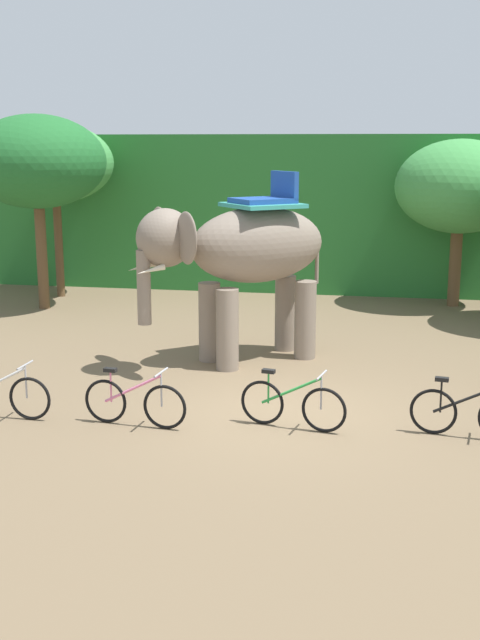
# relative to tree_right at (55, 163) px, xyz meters

# --- Properties ---
(ground_plane) EXTENTS (80.00, 80.00, 0.00)m
(ground_plane) POSITION_rel_tree_right_xyz_m (7.57, -8.96, -3.77)
(ground_plane) COLOR brown
(foliage_hedge) EXTENTS (36.00, 6.00, 4.57)m
(foliage_hedge) POSITION_rel_tree_right_xyz_m (7.57, 4.51, -1.48)
(foliage_hedge) COLOR #28702D
(foliage_hedge) RESTS_ON ground
(tree_right) EXTENTS (3.27, 3.27, 4.89)m
(tree_right) POSITION_rel_tree_right_xyz_m (0.00, 0.00, 0.00)
(tree_right) COLOR brown
(tree_right) RESTS_ON ground
(tree_far_right) EXTENTS (3.56, 3.56, 5.06)m
(tree_far_right) POSITION_rel_tree_right_xyz_m (0.25, -1.72, 0.07)
(tree_far_right) COLOR brown
(tree_far_right) RESTS_ON ground
(tree_center_right) EXTENTS (3.39, 3.39, 4.44)m
(tree_center_right) POSITION_rel_tree_right_xyz_m (11.04, 0.60, -0.58)
(tree_center_right) COLOR brown
(tree_center_right) RESTS_ON ground
(elephant) EXTENTS (3.86, 3.48, 3.78)m
(elephant) POSITION_rel_tree_right_xyz_m (6.41, -5.98, -1.56)
(elephant) COLOR gray
(elephant) RESTS_ON ground
(bike_white) EXTENTS (1.71, 0.52, 0.92)m
(bike_white) POSITION_rel_tree_right_xyz_m (3.18, -10.03, -3.38)
(bike_white) COLOR black
(bike_white) RESTS_ON ground
(bike_pink) EXTENTS (1.70, 0.52, 0.92)m
(bike_pink) POSITION_rel_tree_right_xyz_m (5.41, -10.01, -3.38)
(bike_pink) COLOR black
(bike_pink) RESTS_ON ground
(bike_green) EXTENTS (1.69, 0.54, 0.92)m
(bike_green) POSITION_rel_tree_right_xyz_m (7.84, -9.67, -3.38)
(bike_green) COLOR black
(bike_green) RESTS_ON ground
(bike_black) EXTENTS (1.70, 0.52, 0.92)m
(bike_black) POSITION_rel_tree_right_xyz_m (10.46, -9.61, -3.38)
(bike_black) COLOR black
(bike_black) RESTS_ON ground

